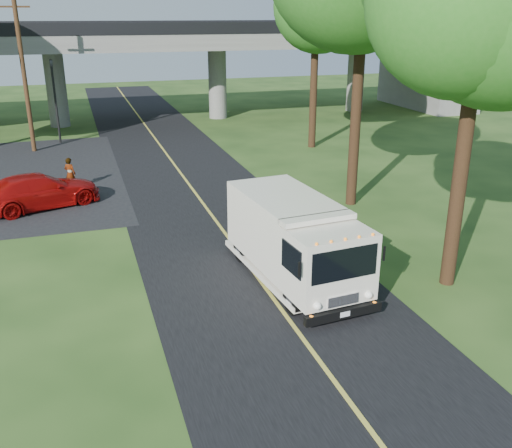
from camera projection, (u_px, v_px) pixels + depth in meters
name	position (u px, v px, depth m)	size (l,w,h in m)	color
ground	(293.00, 326.00, 15.26)	(120.00, 120.00, 0.00)	#233F16
road	(208.00, 210.00, 24.19)	(7.00, 90.00, 0.02)	black
lane_line	(208.00, 210.00, 24.18)	(0.12, 90.00, 0.01)	gold
overpass	(138.00, 61.00, 42.25)	(54.00, 10.00, 7.30)	slate
traffic_signal	(55.00, 92.00, 35.66)	(0.18, 0.22, 5.20)	black
utility_pole	(24.00, 73.00, 32.96)	(1.60, 0.26, 9.00)	#472D19
tree_right_far	(321.00, 5.00, 32.71)	(5.77, 5.67, 10.99)	#382314
step_van	(294.00, 238.00, 17.42)	(2.84, 6.37, 2.60)	silver
red_sedan	(39.00, 191.00, 24.33)	(2.07, 5.09, 1.48)	#9A0A09
pedestrian	(70.00, 174.00, 26.84)	(0.56, 0.37, 1.53)	gray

